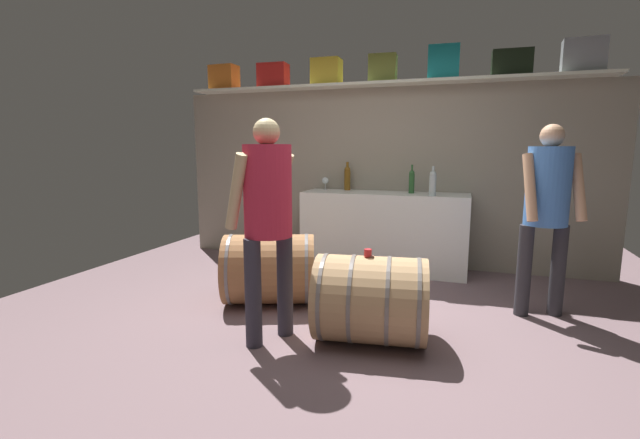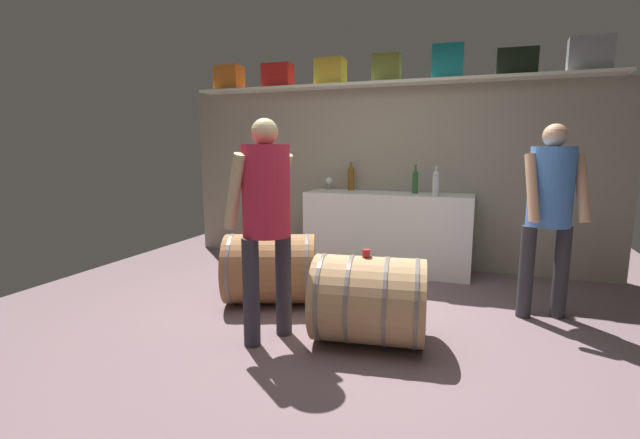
{
  "view_description": "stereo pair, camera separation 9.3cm",
  "coord_description": "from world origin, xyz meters",
  "px_view_note": "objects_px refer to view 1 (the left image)",
  "views": [
    {
      "loc": [
        0.97,
        -3.06,
        1.42
      ],
      "look_at": [
        -0.17,
        0.4,
        0.83
      ],
      "focal_mm": 24.58,
      "sensor_mm": 36.0,
      "label": 1
    },
    {
      "loc": [
        1.06,
        -3.03,
        1.42
      ],
      "look_at": [
        -0.17,
        0.4,
        0.83
      ],
      "focal_mm": 24.58,
      "sensor_mm": 36.0,
      "label": 2
    }
  ],
  "objects_px": {
    "toolcase_grey": "(583,56)",
    "wine_bottle_amber": "(347,178)",
    "tasting_cup": "(368,253)",
    "winemaker_pouring": "(267,208)",
    "wine_barrel_near": "(371,299)",
    "toolcase_red": "(273,76)",
    "wine_bottle_clear": "(433,183)",
    "toolcase_black": "(512,63)",
    "toolcase_olive": "(383,69)",
    "wine_glass": "(325,181)",
    "toolcase_yellow": "(327,72)",
    "toolcase_orange": "(224,78)",
    "wine_bottle_green": "(412,181)",
    "toolcase_teal": "(444,63)",
    "visitor_tasting": "(547,201)",
    "wine_barrel_far": "(269,269)",
    "work_cabinet": "(384,232)"
  },
  "relations": [
    {
      "from": "toolcase_grey",
      "to": "wine_bottle_amber",
      "type": "xyz_separation_m",
      "value": [
        -2.44,
        -0.01,
        -1.27
      ]
    },
    {
      "from": "tasting_cup",
      "to": "winemaker_pouring",
      "type": "distance_m",
      "value": 0.8
    },
    {
      "from": "wine_barrel_near",
      "to": "tasting_cup",
      "type": "xyz_separation_m",
      "value": [
        -0.03,
        -0.0,
        0.35
      ]
    },
    {
      "from": "toolcase_red",
      "to": "wine_bottle_clear",
      "type": "bearing_deg",
      "value": -13.12
    },
    {
      "from": "toolcase_black",
      "to": "wine_barrel_near",
      "type": "bearing_deg",
      "value": -116.66
    },
    {
      "from": "toolcase_olive",
      "to": "wine_barrel_near",
      "type": "bearing_deg",
      "value": -83.87
    },
    {
      "from": "wine_glass",
      "to": "toolcase_yellow",
      "type": "bearing_deg",
      "value": 71.16
    },
    {
      "from": "toolcase_orange",
      "to": "wine_bottle_green",
      "type": "distance_m",
      "value": 2.78
    },
    {
      "from": "toolcase_red",
      "to": "toolcase_yellow",
      "type": "distance_m",
      "value": 0.7
    },
    {
      "from": "toolcase_black",
      "to": "wine_bottle_amber",
      "type": "distance_m",
      "value": 2.17
    },
    {
      "from": "toolcase_teal",
      "to": "toolcase_black",
      "type": "bearing_deg",
      "value": -1.97
    },
    {
      "from": "toolcase_red",
      "to": "wine_glass",
      "type": "xyz_separation_m",
      "value": [
        0.69,
        -0.02,
        -1.3
      ]
    },
    {
      "from": "toolcase_olive",
      "to": "toolcase_teal",
      "type": "relative_size",
      "value": 0.88
    },
    {
      "from": "toolcase_red",
      "to": "toolcase_olive",
      "type": "relative_size",
      "value": 1.15
    },
    {
      "from": "toolcase_teal",
      "to": "wine_glass",
      "type": "bearing_deg",
      "value": 178.91
    },
    {
      "from": "toolcase_teal",
      "to": "wine_bottle_green",
      "type": "distance_m",
      "value": 1.34
    },
    {
      "from": "visitor_tasting",
      "to": "wine_bottle_amber",
      "type": "bearing_deg",
      "value": -48.83
    },
    {
      "from": "toolcase_yellow",
      "to": "wine_bottle_clear",
      "type": "xyz_separation_m",
      "value": [
        1.32,
        -0.36,
        -1.27
      ]
    },
    {
      "from": "toolcase_black",
      "to": "wine_bottle_clear",
      "type": "xyz_separation_m",
      "value": [
        -0.73,
        -0.36,
        -1.25
      ]
    },
    {
      "from": "wine_bottle_amber",
      "to": "winemaker_pouring",
      "type": "height_order",
      "value": "winemaker_pouring"
    },
    {
      "from": "toolcase_grey",
      "to": "winemaker_pouring",
      "type": "relative_size",
      "value": 0.24
    },
    {
      "from": "toolcase_olive",
      "to": "tasting_cup",
      "type": "height_order",
      "value": "toolcase_olive"
    },
    {
      "from": "wine_barrel_near",
      "to": "wine_barrel_far",
      "type": "xyz_separation_m",
      "value": [
        -1.06,
        0.52,
        -0.0
      ]
    },
    {
      "from": "work_cabinet",
      "to": "wine_barrel_near",
      "type": "xyz_separation_m",
      "value": [
        0.26,
        -1.98,
        -0.13
      ]
    },
    {
      "from": "toolcase_red",
      "to": "wine_bottle_green",
      "type": "relative_size",
      "value": 1.11
    },
    {
      "from": "wine_barrel_far",
      "to": "winemaker_pouring",
      "type": "bearing_deg",
      "value": -85.24
    },
    {
      "from": "wine_bottle_green",
      "to": "wine_glass",
      "type": "relative_size",
      "value": 2.12
    },
    {
      "from": "toolcase_orange",
      "to": "toolcase_olive",
      "type": "xyz_separation_m",
      "value": [
        2.08,
        0.0,
        0.0
      ]
    },
    {
      "from": "toolcase_teal",
      "to": "wine_glass",
      "type": "xyz_separation_m",
      "value": [
        -1.36,
        -0.02,
        -1.33
      ]
    },
    {
      "from": "toolcase_orange",
      "to": "wine_bottle_clear",
      "type": "bearing_deg",
      "value": -5.48
    },
    {
      "from": "toolcase_orange",
      "to": "toolcase_grey",
      "type": "bearing_deg",
      "value": 2.11
    },
    {
      "from": "toolcase_orange",
      "to": "toolcase_red",
      "type": "height_order",
      "value": "toolcase_orange"
    },
    {
      "from": "wine_bottle_clear",
      "to": "visitor_tasting",
      "type": "xyz_separation_m",
      "value": [
        0.99,
        -0.84,
        -0.07
      ]
    },
    {
      "from": "work_cabinet",
      "to": "wine_bottle_clear",
      "type": "relative_size",
      "value": 5.94
    },
    {
      "from": "wine_glass",
      "to": "wine_bottle_clear",
      "type": "bearing_deg",
      "value": -14.45
    },
    {
      "from": "toolcase_olive",
      "to": "wine_bottle_green",
      "type": "height_order",
      "value": "toolcase_olive"
    },
    {
      "from": "toolcase_orange",
      "to": "toolcase_yellow",
      "type": "distance_m",
      "value": 1.4
    },
    {
      "from": "wine_glass",
      "to": "wine_barrel_near",
      "type": "height_order",
      "value": "wine_glass"
    },
    {
      "from": "toolcase_olive",
      "to": "wine_barrel_far",
      "type": "xyz_separation_m",
      "value": [
        -0.71,
        -1.65,
        -2.01
      ]
    },
    {
      "from": "toolcase_yellow",
      "to": "toolcase_black",
      "type": "relative_size",
      "value": 0.86
    },
    {
      "from": "toolcase_grey",
      "to": "wine_barrel_near",
      "type": "bearing_deg",
      "value": -124.84
    },
    {
      "from": "wine_bottle_clear",
      "to": "wine_barrel_near",
      "type": "xyz_separation_m",
      "value": [
        -0.29,
        -1.8,
        -0.74
      ]
    },
    {
      "from": "wine_barrel_near",
      "to": "wine_barrel_far",
      "type": "height_order",
      "value": "wine_barrel_near"
    },
    {
      "from": "toolcase_black",
      "to": "visitor_tasting",
      "type": "xyz_separation_m",
      "value": [
        0.25,
        -1.2,
        -1.32
      ]
    },
    {
      "from": "toolcase_teal",
      "to": "tasting_cup",
      "type": "distance_m",
      "value": 2.76
    },
    {
      "from": "wine_barrel_near",
      "to": "winemaker_pouring",
      "type": "relative_size",
      "value": 0.54
    },
    {
      "from": "toolcase_olive",
      "to": "toolcase_grey",
      "type": "distance_m",
      "value": 2.04
    },
    {
      "from": "toolcase_teal",
      "to": "tasting_cup",
      "type": "xyz_separation_m",
      "value": [
        -0.36,
        -2.17,
        -1.68
      ]
    },
    {
      "from": "toolcase_yellow",
      "to": "toolcase_olive",
      "type": "height_order",
      "value": "toolcase_olive"
    },
    {
      "from": "toolcase_red",
      "to": "wine_glass",
      "type": "bearing_deg",
      "value": -4.68
    }
  ]
}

